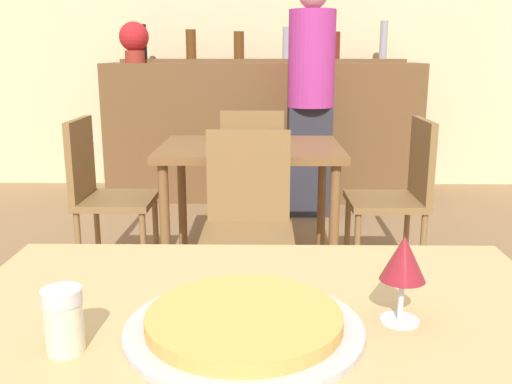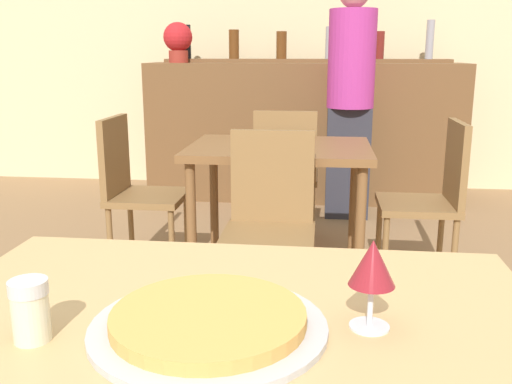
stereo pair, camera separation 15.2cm
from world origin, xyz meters
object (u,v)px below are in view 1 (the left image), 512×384
Objects in this scene: chair_far_side_left at (102,188)px; potted_plant at (134,40)px; chair_far_side_back at (252,169)px; chair_far_side_right at (401,189)px; wine_glass at (404,261)px; cheese_shaker at (64,320)px; pizza_tray at (244,323)px; chair_far_side_front at (248,216)px; person_standing at (311,91)px.

potted_plant reaches higher than chair_far_side_left.
chair_far_side_back and chair_far_side_right have the same top height.
chair_far_side_back is at bearing -56.52° from chair_far_side_left.
chair_far_side_back is 0.96m from chair_far_side_left.
chair_far_side_back is 5.56× the size of wine_glass.
chair_far_side_back is at bearing -52.30° from potted_plant.
chair_far_side_back reaches higher than cheese_shaker.
cheese_shaker is (-0.28, -0.07, 0.04)m from pizza_tray.
potted_plant reaches higher than pizza_tray.
wine_glass reaches higher than chair_far_side_left.
chair_far_side_back is 2.72m from cheese_shaker.
chair_far_side_front is 1.00× the size of chair_far_side_left.
chair_far_side_back is at bearing 90.00° from chair_far_side_front.
chair_far_side_right is 2.24m from pizza_tray.
chair_far_side_left is at bearing -84.19° from potted_plant.
chair_far_side_back is at bearing -123.48° from chair_far_side_right.
potted_plant is at bearing 5.81° from chair_far_side_left.
wine_glass reaches higher than pizza_tray.
chair_far_side_front is at bearing -56.52° from chair_far_side_right.
pizza_tray is at bearing -88.66° from chair_far_side_front.
chair_far_side_front reaches higher than pizza_tray.
potted_plant is (-0.74, 3.97, 0.51)m from cheese_shaker.
wine_glass is 0.48× the size of potted_plant.
potted_plant reaches higher than cheese_shaker.
cheese_shaker is 3.50m from person_standing.
potted_plant is at bearing -52.30° from chair_far_side_back.
person_standing is at bearing 79.08° from cheese_shaker.
chair_far_side_front is at bearing 91.34° from pizza_tray.
potted_plant is (-0.18, 1.81, 0.81)m from chair_far_side_left.
chair_far_side_left is 8.37× the size of cheese_shaker.
pizza_tray is (0.04, -2.62, 0.26)m from chair_far_side_back.
person_standing reaches higher than cheese_shaker.
chair_far_side_front is 1.91m from person_standing.
person_standing reaches higher than chair_far_side_front.
chair_far_side_left is 1.00× the size of chair_far_side_right.
cheese_shaker is (-0.25, -1.62, 0.30)m from chair_far_side_front.
cheese_shaker is 4.07m from potted_plant.
potted_plant is at bearing 100.60° from cheese_shaker.
chair_far_side_back is (-0.00, 1.06, 0.00)m from chair_far_side_front.
potted_plant is at bearing 104.73° from pizza_tray.
person_standing reaches higher than potted_plant.
potted_plant reaches higher than chair_far_side_front.
cheese_shaker is (-1.05, -2.16, 0.30)m from chair_far_side_right.
cheese_shaker is 0.32× the size of potted_plant.
chair_far_side_right is 5.56× the size of wine_glass.
chair_far_side_right reaches higher than cheese_shaker.
chair_far_side_left is at bearing -90.00° from chair_far_side_right.
wine_glass is (0.27, 0.04, 0.10)m from pizza_tray.
chair_far_side_front is at bearing -67.12° from potted_plant.
chair_far_side_left is at bearing 111.93° from pizza_tray.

